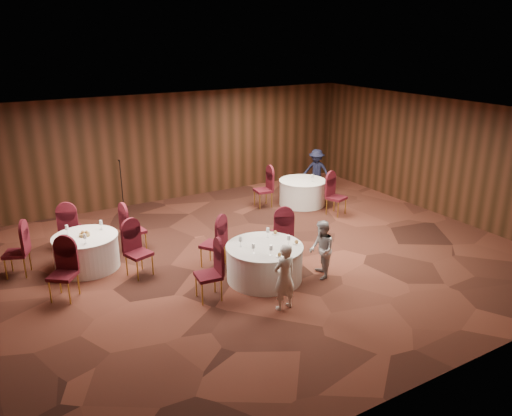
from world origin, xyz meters
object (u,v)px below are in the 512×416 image
table_right (302,192)px  woman_a (284,277)px  woman_b (321,250)px  man_c (316,171)px  table_left (87,252)px  mic_stand (123,199)px  table_main (264,262)px

table_right → woman_a: woman_a is taller
woman_a → woman_b: woman_a is taller
man_c → woman_b: bearing=-69.4°
man_c → woman_a: bearing=-75.0°
woman_a → table_right: bearing=-133.0°
table_left → woman_a: 4.51m
mic_stand → man_c: bearing=-9.2°
table_right → woman_b: woman_b is taller
table_left → woman_b: bearing=-35.4°
table_left → man_c: bearing=14.3°
woman_a → table_left: bearing=-57.0°
table_main → mic_stand: bearing=104.8°
table_main → table_right: bearing=45.6°
table_main → woman_b: size_ratio=1.28×
table_left → woman_a: woman_a is taller
table_main → woman_a: size_ratio=1.24×
woman_a → woman_b: 1.51m
table_right → woman_b: (-2.40, -4.04, 0.24)m
table_main → woman_a: (-0.30, -1.19, 0.27)m
table_left → table_right: 6.59m
mic_stand → woman_a: 6.57m
table_right → man_c: size_ratio=1.00×
man_c → mic_stand: bearing=-132.8°
woman_b → woman_a: bearing=-38.7°
table_main → table_right: 4.94m
table_right → man_c: man_c is taller
table_left → mic_stand: 3.33m
table_main → mic_stand: mic_stand is taller
table_left → table_right: (6.49, 1.13, 0.00)m
mic_stand → woman_b: mic_stand is taller
table_left → woman_b: 5.03m
woman_a → table_main: bearing=-108.7°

